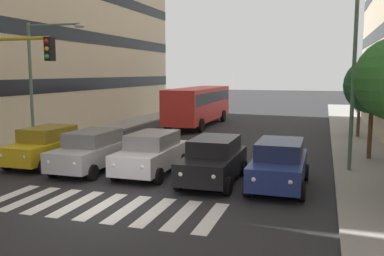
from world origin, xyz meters
TOP-DOWN VIEW (x-y plane):
  - ground_plane at (0.00, 0.00)m, footprint 180.00×180.00m
  - crosswalk_markings at (-0.00, 0.00)m, footprint 7.65×2.80m
  - car_0 at (-5.11, -3.93)m, footprint 2.02×4.44m
  - car_1 at (-2.64, -3.90)m, footprint 2.02×4.44m
  - car_2 at (0.17, -4.47)m, footprint 2.02×4.44m
  - car_3 at (2.84, -4.23)m, footprint 2.02×4.44m
  - car_4 at (5.47, -4.70)m, footprint 2.02×4.44m
  - bus_behind_traffic at (2.84, -20.43)m, footprint 2.78×10.50m
  - street_lamp_left at (-7.26, -6.96)m, footprint 2.94×0.28m
  - street_lamp_right at (7.10, -6.66)m, footprint 3.31×0.28m
  - street_tree_1 at (-8.73, -9.85)m, footprint 2.63×2.63m
  - street_tree_2 at (-8.72, -17.03)m, footprint 1.95×1.95m

SIDE VIEW (x-z plane):
  - ground_plane at x=0.00m, z-range 0.00..0.00m
  - crosswalk_markings at x=0.00m, z-range 0.00..0.01m
  - car_0 at x=-5.11m, z-range 0.03..1.75m
  - car_1 at x=-2.64m, z-range 0.03..1.75m
  - car_2 at x=0.17m, z-range 0.03..1.75m
  - car_3 at x=2.84m, z-range 0.03..1.75m
  - car_4 at x=5.47m, z-range 0.03..1.75m
  - bus_behind_traffic at x=2.84m, z-range 0.36..3.36m
  - street_tree_2 at x=-8.72m, z-range 1.14..5.13m
  - street_tree_1 at x=-8.73m, z-range 1.21..5.98m
  - street_lamp_right at x=7.10m, z-range 0.97..7.49m
  - street_lamp_left at x=-7.26m, z-range 0.97..8.77m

